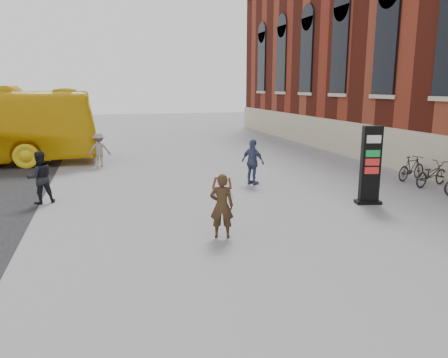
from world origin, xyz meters
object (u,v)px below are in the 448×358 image
object	(u,v)px
pedestrian_b	(99,150)
bike_6	(431,174)
woman	(222,205)
bike_7	(412,168)
pedestrian_a	(40,177)
info_pylon	(370,165)
pedestrian_c	(253,162)

from	to	relation	value
pedestrian_b	bike_6	distance (m)	13.92
woman	bike_7	distance (m)	9.93
pedestrian_a	info_pylon	bearing A→B (deg)	146.11
pedestrian_b	pedestrian_c	world-z (taller)	pedestrian_c
woman	bike_7	xyz separation A→B (m)	(8.89, 4.41, -0.33)
pedestrian_a	pedestrian_c	world-z (taller)	pedestrian_c
pedestrian_a	bike_6	bearing A→B (deg)	156.53
pedestrian_c	bike_6	bearing A→B (deg)	-141.67
pedestrian_a	bike_6	distance (m)	13.61
info_pylon	pedestrian_b	distance (m)	12.09
pedestrian_b	pedestrian_a	bearing A→B (deg)	72.82
pedestrian_a	bike_7	world-z (taller)	pedestrian_a
pedestrian_b	bike_7	xyz separation A→B (m)	(11.79, -6.31, -0.30)
woman	bike_6	distance (m)	9.50
bike_6	pedestrian_b	bearing A→B (deg)	41.61
pedestrian_c	bike_7	distance (m)	6.32
pedestrian_b	pedestrian_c	size ratio (longest dim) A/B	0.92
pedestrian_b	bike_7	distance (m)	13.37
bike_6	bike_7	world-z (taller)	bike_7
info_pylon	woman	bearing A→B (deg)	-148.45
pedestrian_c	bike_6	world-z (taller)	pedestrian_c
pedestrian_c	pedestrian_a	bearing A→B (deg)	62.62
pedestrian_a	bike_6	size ratio (longest dim) A/B	0.94
bike_6	bike_7	size ratio (longest dim) A/B	1.09
bike_6	woman	bearing A→B (deg)	94.18
info_pylon	pedestrian_a	bearing A→B (deg)	177.09
pedestrian_c	woman	bearing A→B (deg)	120.06
woman	pedestrian_c	bearing A→B (deg)	-98.56
pedestrian_a	bike_7	bearing A→B (deg)	161.10
info_pylon	bike_7	bearing A→B (deg)	48.46
bike_6	pedestrian_a	bearing A→B (deg)	68.45
woman	bike_6	xyz separation A→B (m)	(8.89, 3.32, -0.35)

